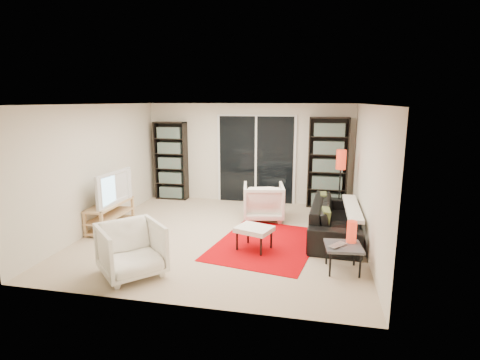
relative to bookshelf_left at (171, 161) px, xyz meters
name	(u,v)px	position (x,y,z in m)	size (l,w,h in m)	color
floor	(224,235)	(1.95, -2.33, -0.98)	(5.00, 5.00, 0.00)	beige
wall_back	(248,153)	(1.95, 0.17, 0.22)	(5.00, 0.02, 2.40)	beige
wall_front	(170,211)	(1.95, -4.83, 0.22)	(5.00, 0.02, 2.40)	beige
wall_left	(98,167)	(-0.55, -2.33, 0.22)	(0.02, 5.00, 2.40)	beige
wall_right	(368,178)	(4.45, -2.33, 0.22)	(0.02, 5.00, 2.40)	beige
ceiling	(222,104)	(1.95, -2.33, 1.42)	(5.00, 5.00, 0.02)	white
sliding_door	(256,160)	(2.15, 0.13, 0.07)	(1.92, 0.08, 2.16)	white
bookshelf_left	(171,161)	(0.00, 0.00, 0.00)	(0.80, 0.30, 1.95)	black
bookshelf_right	(328,163)	(3.85, 0.00, 0.07)	(0.90, 0.30, 2.10)	black
tv_stand	(110,215)	(-0.33, -2.39, -0.71)	(0.40, 1.24, 0.50)	tan
tv	(109,187)	(-0.31, -2.39, -0.16)	(1.10, 0.14, 0.63)	black
rug	(266,244)	(2.79, -2.62, -0.97)	(1.63, 2.21, 0.01)	#B90005
sofa	(336,219)	(4.00, -1.95, -0.65)	(2.23, 0.87, 0.65)	black
armchair_back	(263,202)	(2.54, -1.23, -0.59)	(0.82, 0.85, 0.77)	white
armchair_front	(131,250)	(1.07, -4.19, -0.59)	(0.82, 0.84, 0.77)	white
ottoman	(254,230)	(2.63, -2.91, -0.63)	(0.69, 0.62, 0.40)	white
side_table	(343,248)	(4.03, -3.44, -0.62)	(0.57, 0.57, 0.40)	#434348
laptop	(340,246)	(3.98, -3.52, -0.56)	(0.31, 0.20, 0.02)	silver
table_lamp	(352,232)	(4.15, -3.28, -0.41)	(0.14, 0.14, 0.32)	red
floor_lamp	(341,166)	(4.09, -0.92, 0.16)	(0.22, 0.22, 1.48)	black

